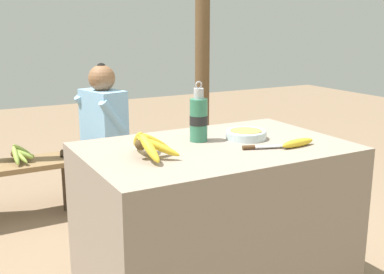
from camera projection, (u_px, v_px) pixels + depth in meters
market_counter at (214, 225)px, 2.27m from camera, size 1.19×0.77×0.78m
banana_bunch_ripe at (148, 144)px, 1.97m from camera, size 0.17×0.32×0.13m
serving_bowl at (246, 134)px, 2.30m from camera, size 0.19×0.19×0.04m
water_bottle at (199, 118)px, 2.24m from camera, size 0.08×0.08×0.28m
loose_banana_front at (298, 143)px, 2.15m from camera, size 0.19×0.06×0.04m
knife at (258, 147)px, 2.12m from camera, size 0.20×0.08×0.02m
wooden_bench at (84, 162)px, 3.46m from camera, size 1.70×0.32×0.40m
seated_vendor at (98, 127)px, 3.41m from camera, size 0.45×0.42×1.04m
banana_bunch_green at (19, 153)px, 3.23m from camera, size 0.17×0.29×0.14m
support_post_far at (203, 12)px, 4.05m from camera, size 0.13×0.13×2.79m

